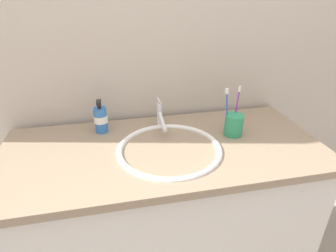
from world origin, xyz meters
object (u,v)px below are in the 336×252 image
object	(u,v)px
toothbrush_purple	(237,106)
soap_dispenser	(101,119)
toothbrush_blue	(227,109)
faucet	(160,117)
toothbrush_cup	(234,125)

from	to	relation	value
toothbrush_purple	soap_dispenser	xyz separation A→B (m)	(-0.58, 0.12, -0.06)
toothbrush_blue	toothbrush_purple	xyz separation A→B (m)	(0.05, 0.02, -0.00)
faucet	soap_dispenser	world-z (taller)	soap_dispenser
toothbrush_blue	soap_dispenser	xyz separation A→B (m)	(-0.52, 0.14, -0.06)
faucet	soap_dispenser	size ratio (longest dim) A/B	1.14
faucet	toothbrush_cup	xyz separation A→B (m)	(0.30, -0.13, -0.01)
toothbrush_purple	soap_dispenser	size ratio (longest dim) A/B	1.35
faucet	toothbrush_purple	size ratio (longest dim) A/B	0.84
faucet	toothbrush_cup	distance (m)	0.32
toothbrush_cup	toothbrush_blue	size ratio (longest dim) A/B	0.45
faucet	toothbrush_blue	world-z (taller)	toothbrush_blue
faucet	toothbrush_cup	size ratio (longest dim) A/B	1.84
toothbrush_cup	soap_dispenser	bearing A→B (deg)	165.12
toothbrush_blue	soap_dispenser	world-z (taller)	toothbrush_blue
toothbrush_cup	soap_dispenser	size ratio (longest dim) A/B	0.62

